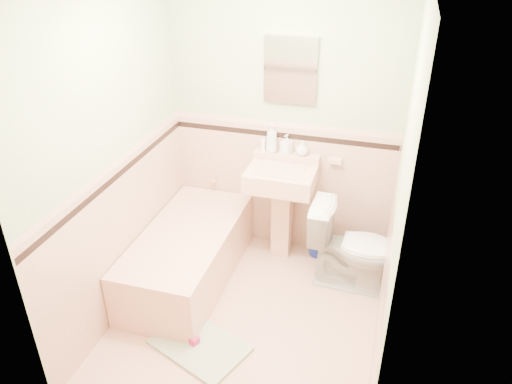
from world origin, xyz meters
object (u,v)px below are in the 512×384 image
(soap_bottle_right, at_px, (302,148))
(bathtub, at_px, (188,257))
(soap_bottle_left, at_px, (272,138))
(toilet, at_px, (354,247))
(sink, at_px, (281,214))
(shoe, at_px, (191,338))
(medicine_cabinet, at_px, (290,70))
(bucket, at_px, (319,244))
(soap_bottle_mid, at_px, (287,144))

(soap_bottle_right, bearing_deg, bathtub, -138.89)
(soap_bottle_left, relative_size, toilet, 0.34)
(sink, distance_m, shoe, 1.36)
(medicine_cabinet, distance_m, soap_bottle_right, 0.67)
(bathtub, relative_size, bucket, 7.04)
(bathtub, bearing_deg, soap_bottle_left, 52.66)
(bathtub, relative_size, sink, 1.65)
(medicine_cabinet, bearing_deg, shoe, -104.16)
(toilet, bearing_deg, shoe, 136.14)
(bathtub, height_order, shoe, bathtub)
(medicine_cabinet, bearing_deg, bucket, -11.99)
(soap_bottle_left, bearing_deg, soap_bottle_mid, 0.00)
(soap_bottle_mid, xyz_separation_m, soap_bottle_right, (0.14, 0.00, -0.02))
(shoe, bearing_deg, sink, 96.66)
(soap_bottle_mid, bearing_deg, medicine_cabinet, 81.42)
(soap_bottle_mid, bearing_deg, soap_bottle_left, 180.00)
(toilet, height_order, bucket, toilet)
(sink, relative_size, soap_bottle_mid, 5.19)
(soap_bottle_mid, xyz_separation_m, bucket, (0.35, -0.04, -0.95))
(toilet, distance_m, shoe, 1.51)
(bathtub, height_order, soap_bottle_mid, soap_bottle_mid)
(soap_bottle_mid, distance_m, shoe, 1.78)
(bucket, bearing_deg, shoe, -117.15)
(sink, xyz_separation_m, soap_bottle_right, (0.13, 0.18, 0.58))
(soap_bottle_right, relative_size, toilet, 0.18)
(soap_bottle_right, bearing_deg, soap_bottle_left, 180.00)
(soap_bottle_right, bearing_deg, sink, -126.56)
(medicine_cabinet, distance_m, toilet, 1.55)
(soap_bottle_left, height_order, soap_bottle_right, soap_bottle_left)
(bathtub, xyz_separation_m, medicine_cabinet, (0.68, 0.74, 1.47))
(medicine_cabinet, xyz_separation_m, soap_bottle_left, (-0.14, -0.03, -0.60))
(bucket, bearing_deg, sink, -158.13)
(soap_bottle_left, height_order, shoe, soap_bottle_left)
(soap_bottle_left, height_order, bucket, soap_bottle_left)
(medicine_cabinet, bearing_deg, sink, -90.00)
(soap_bottle_right, xyz_separation_m, toilet, (0.55, -0.39, -0.66))
(soap_bottle_right, xyz_separation_m, shoe, (-0.50, -1.43, -0.99))
(soap_bottle_left, xyz_separation_m, bucket, (0.48, -0.04, -0.99))
(sink, height_order, soap_bottle_left, soap_bottle_left)
(medicine_cabinet, bearing_deg, toilet, -31.67)
(bathtub, xyz_separation_m, bucket, (1.02, 0.67, -0.12))
(bucket, distance_m, shoe, 1.56)
(shoe, bearing_deg, bucket, 85.94)
(sink, height_order, soap_bottle_right, soap_bottle_right)
(bathtub, relative_size, soap_bottle_right, 11.08)
(medicine_cabinet, height_order, shoe, medicine_cabinet)
(soap_bottle_right, height_order, shoe, soap_bottle_right)
(sink, xyz_separation_m, shoe, (-0.37, -1.25, -0.40))
(sink, height_order, shoe, sink)
(medicine_cabinet, bearing_deg, bathtub, -132.58)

